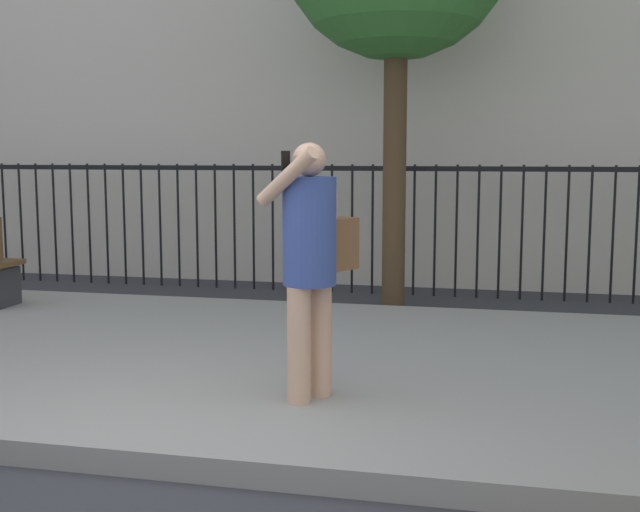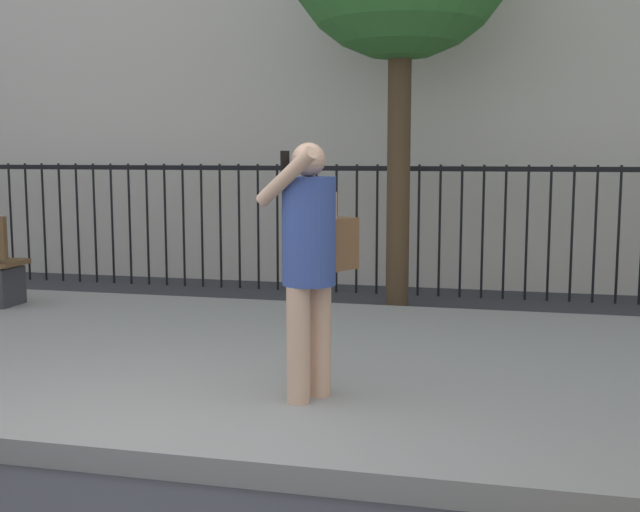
{
  "view_description": "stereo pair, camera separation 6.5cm",
  "coord_description": "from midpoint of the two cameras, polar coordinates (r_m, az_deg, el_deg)",
  "views": [
    {
      "loc": [
        1.9,
        -3.74,
        1.72
      ],
      "look_at": [
        0.74,
        1.4,
        1.05
      ],
      "focal_mm": 44.62,
      "sensor_mm": 36.0,
      "label": 1
    },
    {
      "loc": [
        1.97,
        -3.73,
        1.72
      ],
      "look_at": [
        0.74,
        1.4,
        1.05
      ],
      "focal_mm": 44.62,
      "sensor_mm": 36.0,
      "label": 2
    }
  ],
  "objects": [
    {
      "name": "ground_plane",
      "position": [
        4.55,
        -13.32,
        -15.16
      ],
      "size": [
        60.0,
        60.0,
        0.0
      ],
      "primitive_type": "plane",
      "color": "#333338"
    },
    {
      "name": "pedestrian_on_phone",
      "position": [
        5.04,
        -0.21,
        0.26
      ],
      "size": [
        0.59,
        0.72,
        1.65
      ],
      "color": "tan",
      "rests_on": "sidewalk"
    },
    {
      "name": "iron_fence",
      "position": [
        9.85,
        2.11,
        3.22
      ],
      "size": [
        12.03,
        0.04,
        1.6
      ],
      "color": "black",
      "rests_on": "ground"
    },
    {
      "name": "sidewalk",
      "position": [
        6.46,
        -4.47,
        -7.49
      ],
      "size": [
        28.0,
        4.4,
        0.15
      ],
      "primitive_type": "cube",
      "color": "gray",
      "rests_on": "ground"
    }
  ]
}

